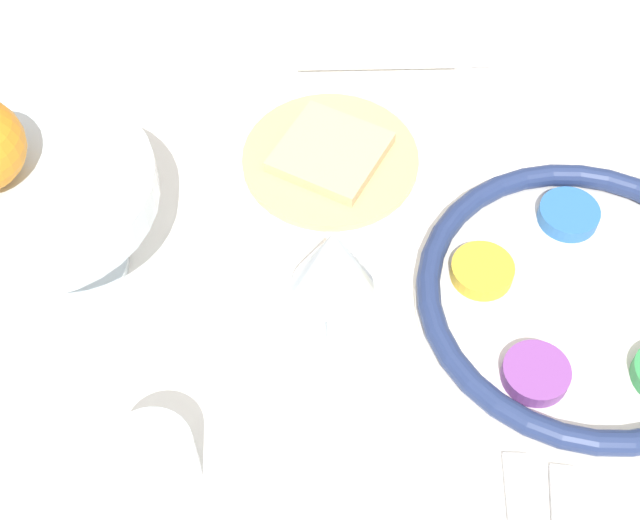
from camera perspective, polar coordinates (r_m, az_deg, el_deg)
name	(u,v)px	position (r m, az deg, el deg)	size (l,w,h in m)	color
dining_table	(444,437)	(1.12, 7.95, -11.13)	(1.41, 0.89, 0.74)	white
seder_plate	(585,299)	(0.77, 16.60, -2.39)	(0.28, 0.28, 0.03)	silver
wine_glass	(333,267)	(0.65, 0.81, -0.42)	(0.06, 0.06, 0.15)	silver
fruit_stand	(40,198)	(0.74, -17.48, 3.83)	(0.19, 0.19, 0.12)	silver
bread_plate	(330,157)	(0.85, 0.67, 6.62)	(0.17, 0.17, 0.02)	tan
napkin_roll	(394,50)	(0.94, 4.75, 13.22)	(0.20, 0.10, 0.04)	white
cup_near	(155,464)	(0.67, -10.51, -12.74)	(0.06, 0.06, 0.06)	silver
spoon	(426,43)	(0.97, 6.78, 13.62)	(0.15, 0.08, 0.01)	silver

